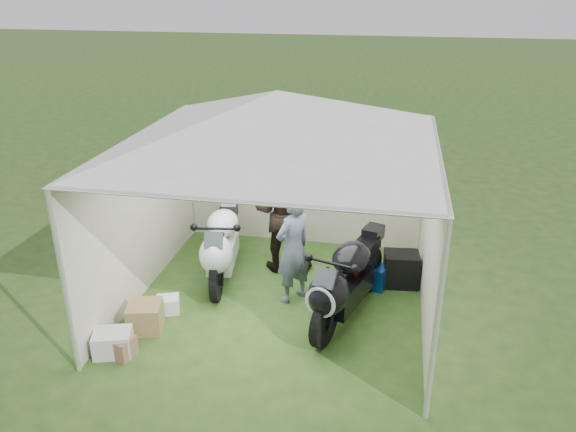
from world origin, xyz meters
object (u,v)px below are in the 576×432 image
(motorcycle_white, at_px, (222,243))
(crate_2, at_px, (168,305))
(paddock_stand, at_px, (371,276))
(crate_3, at_px, (119,346))
(person_dark_jacket, at_px, (282,211))
(crate_0, at_px, (113,343))
(person_blue_jacket, at_px, (293,248))
(motorcycle_black, at_px, (345,280))
(canopy_tent, at_px, (279,124))
(crate_1, at_px, (145,317))
(equipment_box, at_px, (401,269))

(motorcycle_white, height_order, crate_2, motorcycle_white)
(paddock_stand, distance_m, crate_3, 3.71)
(person_dark_jacket, xyz_separation_m, crate_0, (-1.60, -2.59, -0.83))
(paddock_stand, relative_size, person_blue_jacket, 0.29)
(motorcycle_black, relative_size, crate_0, 4.75)
(person_blue_jacket, xyz_separation_m, crate_0, (-1.94, -1.68, -0.66))
(paddock_stand, height_order, crate_2, paddock_stand)
(paddock_stand, bearing_deg, canopy_tent, -154.24)
(paddock_stand, bearing_deg, motorcycle_black, -107.36)
(crate_1, bearing_deg, person_dark_jacket, 55.12)
(paddock_stand, bearing_deg, motorcycle_white, -175.78)
(canopy_tent, height_order, crate_2, canopy_tent)
(motorcycle_white, relative_size, crate_2, 7.01)
(motorcycle_white, relative_size, crate_0, 4.76)
(person_blue_jacket, distance_m, crate_2, 1.90)
(equipment_box, relative_size, crate_1, 1.21)
(paddock_stand, bearing_deg, equipment_box, 18.67)
(canopy_tent, height_order, equipment_box, canopy_tent)
(motorcycle_white, bearing_deg, crate_2, -122.01)
(crate_2, bearing_deg, crate_3, -102.45)
(equipment_box, bearing_deg, motorcycle_black, -123.61)
(motorcycle_white, xyz_separation_m, equipment_box, (2.68, 0.31, -0.34))
(canopy_tent, bearing_deg, person_dark_jacket, 99.02)
(equipment_box, xyz_separation_m, crate_0, (-3.45, -2.40, -0.10))
(person_blue_jacket, height_order, crate_3, person_blue_jacket)
(motorcycle_white, xyz_separation_m, crate_1, (-0.59, -1.53, -0.40))
(motorcycle_white, distance_m, paddock_stand, 2.29)
(crate_1, bearing_deg, paddock_stand, 30.94)
(motorcycle_white, distance_m, person_blue_jacket, 1.26)
(motorcycle_black, bearing_deg, equipment_box, 73.74)
(motorcycle_white, xyz_separation_m, person_dark_jacket, (0.83, 0.50, 0.39))
(person_dark_jacket, bearing_deg, motorcycle_black, 128.18)
(canopy_tent, distance_m, person_blue_jacket, 1.78)
(motorcycle_black, distance_m, crate_3, 2.98)
(paddock_stand, relative_size, crate_3, 1.23)
(paddock_stand, bearing_deg, crate_0, -143.21)
(paddock_stand, height_order, crate_3, paddock_stand)
(person_blue_jacket, xyz_separation_m, crate_1, (-1.76, -1.12, -0.62))
(paddock_stand, relative_size, crate_1, 1.10)
(person_blue_jacket, bearing_deg, equipment_box, 153.43)
(paddock_stand, relative_size, crate_2, 1.51)
(canopy_tent, height_order, crate_3, canopy_tent)
(person_dark_jacket, distance_m, equipment_box, 2.00)
(motorcycle_black, xyz_separation_m, crate_3, (-2.63, -1.31, -0.48))
(equipment_box, xyz_separation_m, crate_2, (-3.15, -1.39, -0.14))
(motorcycle_white, xyz_separation_m, motorcycle_black, (1.95, -0.79, 0.01))
(paddock_stand, relative_size, crate_0, 1.03)
(crate_1, bearing_deg, crate_0, -107.99)
(equipment_box, height_order, crate_0, equipment_box)
(person_blue_jacket, bearing_deg, crate_2, -29.78)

